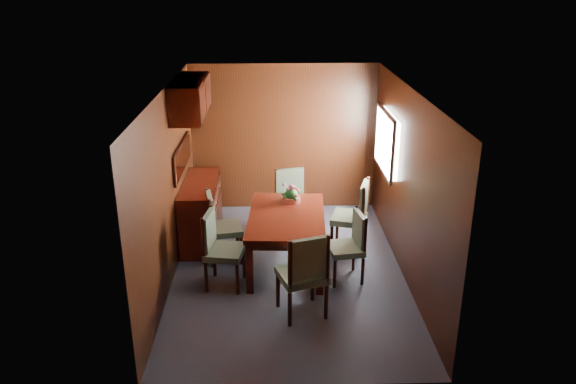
{
  "coord_description": "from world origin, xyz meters",
  "views": [
    {
      "loc": [
        -0.22,
        -6.59,
        3.66
      ],
      "look_at": [
        0.0,
        0.19,
        1.05
      ],
      "focal_mm": 35.0,
      "sensor_mm": 36.0,
      "label": 1
    }
  ],
  "objects_px": {
    "chair_left_near": "(218,245)",
    "chair_right_near": "(351,242)",
    "flower_centerpiece": "(291,193)",
    "dining_table": "(287,222)",
    "sideboard": "(201,211)",
    "chair_head": "(304,271)"
  },
  "relations": [
    {
      "from": "chair_left_near",
      "to": "flower_centerpiece",
      "type": "relative_size",
      "value": 3.67
    },
    {
      "from": "chair_head",
      "to": "flower_centerpiece",
      "type": "distance_m",
      "value": 1.71
    },
    {
      "from": "flower_centerpiece",
      "to": "chair_left_near",
      "type": "bearing_deg",
      "value": -135.1
    },
    {
      "from": "chair_left_near",
      "to": "chair_right_near",
      "type": "height_order",
      "value": "chair_left_near"
    },
    {
      "from": "chair_head",
      "to": "flower_centerpiece",
      "type": "xyz_separation_m",
      "value": [
        -0.08,
        1.69,
        0.28
      ]
    },
    {
      "from": "chair_head",
      "to": "sideboard",
      "type": "bearing_deg",
      "value": 106.34
    },
    {
      "from": "chair_right_near",
      "to": "flower_centerpiece",
      "type": "height_order",
      "value": "flower_centerpiece"
    },
    {
      "from": "dining_table",
      "to": "chair_right_near",
      "type": "height_order",
      "value": "chair_right_near"
    },
    {
      "from": "chair_left_near",
      "to": "chair_head",
      "type": "xyz_separation_m",
      "value": [
        1.02,
        -0.75,
        0.03
      ]
    },
    {
      "from": "sideboard",
      "to": "chair_left_near",
      "type": "height_order",
      "value": "chair_left_near"
    },
    {
      "from": "chair_left_near",
      "to": "chair_head",
      "type": "bearing_deg",
      "value": 62.83
    },
    {
      "from": "sideboard",
      "to": "chair_right_near",
      "type": "height_order",
      "value": "chair_right_near"
    },
    {
      "from": "chair_left_near",
      "to": "chair_right_near",
      "type": "distance_m",
      "value": 1.67
    },
    {
      "from": "sideboard",
      "to": "dining_table",
      "type": "bearing_deg",
      "value": -34.13
    },
    {
      "from": "chair_head",
      "to": "flower_centerpiece",
      "type": "height_order",
      "value": "chair_head"
    },
    {
      "from": "sideboard",
      "to": "chair_head",
      "type": "height_order",
      "value": "chair_head"
    },
    {
      "from": "sideboard",
      "to": "flower_centerpiece",
      "type": "height_order",
      "value": "flower_centerpiece"
    },
    {
      "from": "sideboard",
      "to": "chair_left_near",
      "type": "distance_m",
      "value": 1.37
    },
    {
      "from": "chair_left_near",
      "to": "chair_right_near",
      "type": "relative_size",
      "value": 1.08
    },
    {
      "from": "flower_centerpiece",
      "to": "sideboard",
      "type": "bearing_deg",
      "value": 163.65
    },
    {
      "from": "flower_centerpiece",
      "to": "chair_right_near",
      "type": "bearing_deg",
      "value": -48.78
    },
    {
      "from": "dining_table",
      "to": "chair_head",
      "type": "height_order",
      "value": "chair_head"
    }
  ]
}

